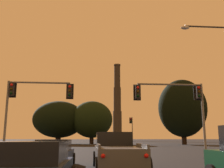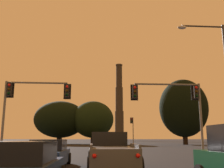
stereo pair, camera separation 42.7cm
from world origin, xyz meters
name	(u,v)px [view 2 (the right image)]	position (x,y,z in m)	size (l,w,h in m)	color
pickup_truck_center_lane_front	(110,153)	(-0.06, 13.37, 0.80)	(2.20, 5.51, 1.82)	#4C4F54
sedan_left_lane_front	(48,154)	(-3.25, 14.67, 0.67)	(2.07, 4.74, 1.43)	navy
traffic_light_overhead_left	(27,99)	(-6.05, 20.83, 4.49)	(5.23, 0.50, 5.88)	slate
traffic_light_overhead_right	(177,100)	(5.50, 19.77, 4.36)	(5.58, 0.50, 5.69)	slate
traffic_light_far_right	(132,127)	(7.59, 56.20, 3.84)	(0.78, 0.50, 5.85)	slate
street_lamp	(220,75)	(7.94, 17.44, 5.83)	(3.50, 0.36, 9.59)	#38383A
smokestack	(119,110)	(13.54, 141.41, 16.49)	(7.50, 7.50, 41.91)	#2B2722
treeline_center_right	(93,119)	(-0.81, 67.26, 6.10)	(10.45, 9.41, 10.72)	black
treeline_center_left	(60,119)	(-9.30, 69.24, 6.18)	(13.33, 12.00, 10.89)	black
treeline_far_left	(184,108)	(20.17, 59.52, 8.33)	(11.24, 10.11, 15.03)	black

